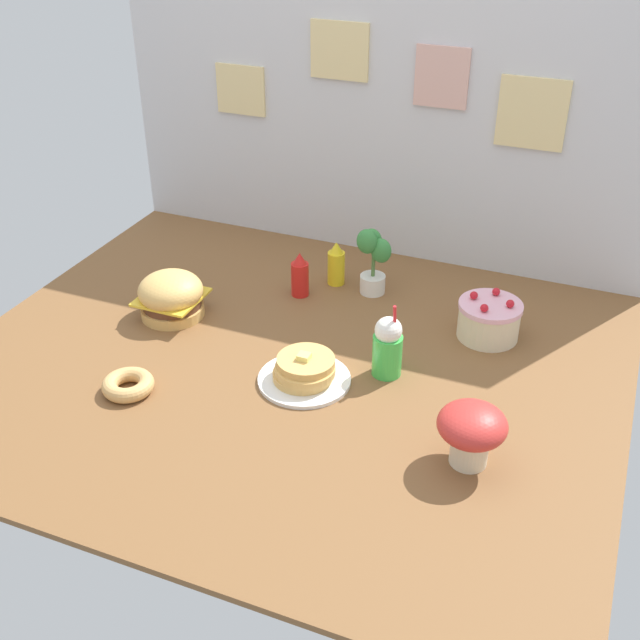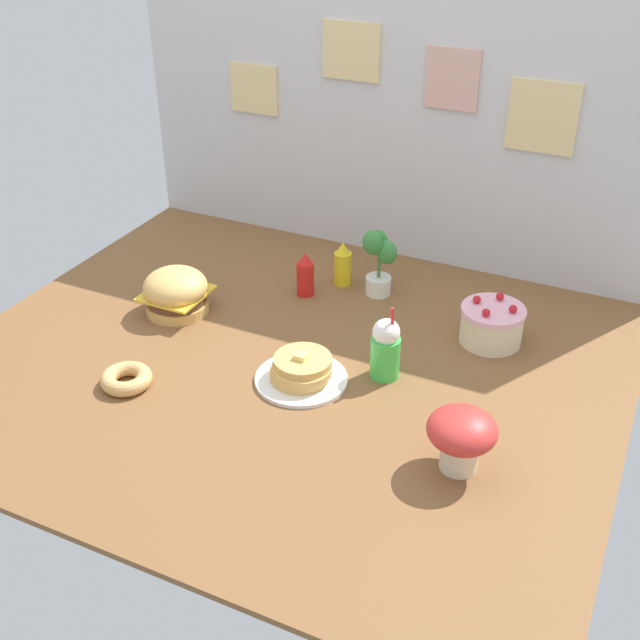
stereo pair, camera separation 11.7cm
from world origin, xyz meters
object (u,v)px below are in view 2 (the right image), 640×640
at_px(donut_pink_glaze, 126,378).
at_px(mushroom_stool, 461,435).
at_px(cream_soda_cup, 385,349).
at_px(potted_plant, 379,260).
at_px(ketchup_bottle, 305,275).
at_px(mustard_bottle, 343,265).
at_px(burger, 176,292).
at_px(pancake_stack, 301,372).
at_px(layer_cake, 492,324).

relative_size(donut_pink_glaze, mushroom_stool, 0.85).
xyz_separation_m(cream_soda_cup, potted_plant, (-0.21, 0.48, 0.04)).
height_order(donut_pink_glaze, mushroom_stool, mushroom_stool).
bearing_deg(cream_soda_cup, ketchup_bottle, 141.61).
bearing_deg(cream_soda_cup, mustard_bottle, 126.37).
bearing_deg(mustard_bottle, burger, -135.69).
xyz_separation_m(donut_pink_glaze, mushroom_stool, (1.04, 0.08, 0.09)).
distance_m(burger, potted_plant, 0.74).
height_order(pancake_stack, donut_pink_glaze, pancake_stack).
relative_size(ketchup_bottle, donut_pink_glaze, 1.08).
bearing_deg(burger, mustard_bottle, 44.31).
distance_m(ketchup_bottle, donut_pink_glaze, 0.79).
relative_size(ketchup_bottle, cream_soda_cup, 0.67).
xyz_separation_m(donut_pink_glaze, potted_plant, (0.49, 0.87, 0.11)).
bearing_deg(pancake_stack, layer_cake, 45.27).
bearing_deg(cream_soda_cup, potted_plant, 114.09).
bearing_deg(pancake_stack, mustard_bottle, 102.55).
distance_m(ketchup_bottle, mustard_bottle, 0.16).
relative_size(mustard_bottle, potted_plant, 0.66).
xyz_separation_m(mustard_bottle, cream_soda_cup, (0.36, -0.49, 0.02)).
height_order(pancake_stack, ketchup_bottle, ketchup_bottle).
xyz_separation_m(burger, mustard_bottle, (0.45, 0.44, 0.00)).
bearing_deg(cream_soda_cup, burger, 176.25).
distance_m(burger, cream_soda_cup, 0.82).
distance_m(burger, pancake_stack, 0.62).
distance_m(donut_pink_glaze, potted_plant, 1.00).
xyz_separation_m(pancake_stack, potted_plant, (0.01, 0.62, 0.10)).
relative_size(pancake_stack, potted_plant, 1.11).
height_order(cream_soda_cup, potted_plant, potted_plant).
bearing_deg(mushroom_stool, layer_cake, 97.51).
bearing_deg(burger, donut_pink_glaze, -75.86).
bearing_deg(potted_plant, layer_cake, -17.00).
relative_size(cream_soda_cup, potted_plant, 0.98).
bearing_deg(mushroom_stool, donut_pink_glaze, -175.69).
distance_m(cream_soda_cup, potted_plant, 0.53).
bearing_deg(mushroom_stool, burger, 162.35).
bearing_deg(mustard_bottle, pancake_stack, -77.45).
xyz_separation_m(burger, potted_plant, (0.60, 0.43, 0.06)).
xyz_separation_m(potted_plant, mushroom_stool, (0.55, -0.79, -0.03)).
height_order(burger, mustard_bottle, mustard_bottle).
distance_m(potted_plant, mushroom_stool, 0.96).
bearing_deg(burger, potted_plant, 35.35).
bearing_deg(pancake_stack, mushroom_stool, -17.18).
bearing_deg(mushroom_stool, cream_soda_cup, 137.06).
bearing_deg(ketchup_bottle, pancake_stack, -65.10).
bearing_deg(mushroom_stool, ketchup_bottle, 139.60).
height_order(pancake_stack, mustard_bottle, mustard_bottle).
relative_size(pancake_stack, layer_cake, 1.36).
xyz_separation_m(pancake_stack, ketchup_bottle, (-0.23, 0.50, 0.04)).
height_order(cream_soda_cup, mushroom_stool, cream_soda_cup).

